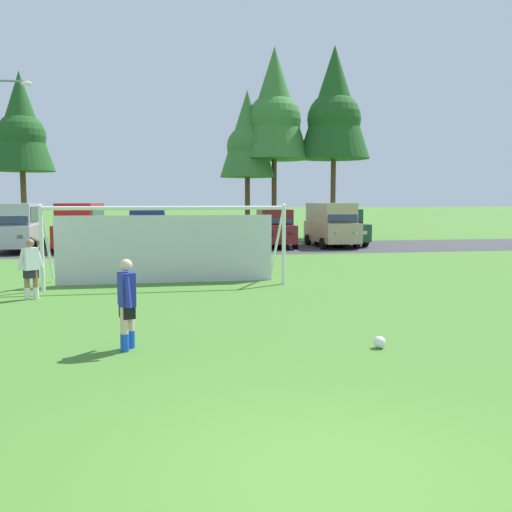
# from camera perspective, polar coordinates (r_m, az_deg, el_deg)

# --- Properties ---
(ground_plane) EXTENTS (400.00, 400.00, 0.00)m
(ground_plane) POSITION_cam_1_polar(r_m,az_deg,el_deg) (20.23, -5.38, -1.94)
(ground_plane) COLOR #477A2D
(parking_lot_strip) EXTENTS (52.00, 8.40, 0.01)m
(parking_lot_strip) POSITION_cam_1_polar(r_m,az_deg,el_deg) (31.37, -7.00, 0.75)
(parking_lot_strip) COLOR #3D3D3F
(parking_lot_strip) RESTS_ON ground
(soccer_ball) EXTENTS (0.22, 0.22, 0.22)m
(soccer_ball) POSITION_cam_1_polar(r_m,az_deg,el_deg) (10.51, 12.46, -8.55)
(soccer_ball) COLOR white
(soccer_ball) RESTS_ON ground
(soccer_goal) EXTENTS (7.46, 2.08, 2.57)m
(soccer_goal) POSITION_cam_1_polar(r_m,az_deg,el_deg) (18.15, -9.06, 1.25)
(soccer_goal) COLOR white
(soccer_goal) RESTS_ON ground
(player_midfield_center) EXTENTS (0.66, 0.48, 1.64)m
(player_midfield_center) POSITION_cam_1_polar(r_m,az_deg,el_deg) (16.31, -21.92, -1.24)
(player_midfield_center) COLOR #936B4C
(player_midfield_center) RESTS_ON ground
(player_defender_far) EXTENTS (0.34, 0.75, 1.64)m
(player_defender_far) POSITION_cam_1_polar(r_m,az_deg,el_deg) (10.28, -12.99, -4.82)
(player_defender_far) COLOR beige
(player_defender_far) RESTS_ON ground
(parked_car_slot_far_left) EXTENTS (2.32, 4.86, 2.52)m
(parked_car_slot_far_left) POSITION_cam_1_polar(r_m,az_deg,el_deg) (31.76, -23.00, 2.82)
(parked_car_slot_far_left) COLOR #B2B2BC
(parked_car_slot_far_left) RESTS_ON ground
(parked_car_slot_left) EXTENTS (2.44, 4.92, 2.52)m
(parked_car_slot_left) POSITION_cam_1_polar(r_m,az_deg,el_deg) (31.29, -17.40, 2.98)
(parked_car_slot_left) COLOR red
(parked_car_slot_left) RESTS_ON ground
(parked_car_slot_center_left) EXTENTS (2.21, 4.64, 2.16)m
(parked_car_slot_center_left) POSITION_cam_1_polar(r_m,az_deg,el_deg) (30.62, -10.91, 2.66)
(parked_car_slot_center_left) COLOR navy
(parked_car_slot_center_left) RESTS_ON ground
(parked_car_slot_center) EXTENTS (2.08, 4.22, 1.72)m
(parked_car_slot_center) POSITION_cam_1_polar(r_m,az_deg,el_deg) (32.08, -6.12, 2.43)
(parked_car_slot_center) COLOR black
(parked_car_slot_center) RESTS_ON ground
(parked_car_slot_center_right) EXTENTS (2.38, 4.72, 2.16)m
(parked_car_slot_center_right) POSITION_cam_1_polar(r_m,az_deg,el_deg) (32.21, 1.91, 2.90)
(parked_car_slot_center_right) COLOR maroon
(parked_car_slot_center_right) RESTS_ON ground
(parked_car_slot_right) EXTENTS (2.26, 4.83, 2.52)m
(parked_car_slot_right) POSITION_cam_1_polar(r_m,az_deg,el_deg) (32.68, 7.66, 3.29)
(parked_car_slot_right) COLOR tan
(parked_car_slot_right) RESTS_ON ground
(parked_car_slot_far_right) EXTENTS (2.40, 4.73, 2.16)m
(parked_car_slot_far_right) POSITION_cam_1_polar(r_m,az_deg,el_deg) (33.92, 8.53, 2.98)
(parked_car_slot_far_right) COLOR #194C2D
(parked_car_slot_far_right) RESTS_ON ground
(tree_mid_left) EXTENTS (4.13, 4.13, 11.00)m
(tree_mid_left) POSITION_cam_1_polar(r_m,az_deg,el_deg) (40.39, -22.80, 12.20)
(tree_mid_left) COLOR brown
(tree_mid_left) RESTS_ON ground
(tree_center_back) EXTENTS (3.87, 3.87, 10.33)m
(tree_center_back) POSITION_cam_1_polar(r_m,az_deg,el_deg) (40.15, -0.89, 12.00)
(tree_center_back) COLOR brown
(tree_center_back) RESTS_ON ground
(tree_mid_right) EXTENTS (5.00, 5.00, 13.34)m
(tree_mid_right) POSITION_cam_1_polar(r_m,az_deg,el_deg) (40.70, 1.88, 14.88)
(tree_mid_right) COLOR brown
(tree_mid_right) RESTS_ON ground
(tree_right_edge) EXTENTS (5.04, 5.04, 13.44)m
(tree_right_edge) POSITION_cam_1_polar(r_m,az_deg,el_deg) (41.03, 7.96, 14.85)
(tree_right_edge) COLOR brown
(tree_right_edge) RESTS_ON ground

